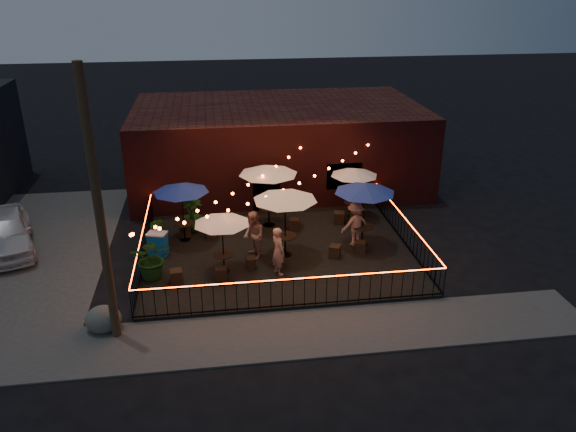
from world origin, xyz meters
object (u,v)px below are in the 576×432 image
object	(u,v)px
cafe_table_4	(365,189)
cafe_table_1	(181,189)
cooler	(158,244)
utility_pole	(99,213)
cafe_table_2	(285,196)
cafe_table_0	(222,220)
boulder	(103,319)
cafe_table_5	(354,172)
cafe_table_3	(268,170)

from	to	relation	value
cafe_table_4	cafe_table_1	bearing A→B (deg)	168.41
cooler	utility_pole	bearing A→B (deg)	-82.31
cafe_table_2	cooler	bearing A→B (deg)	172.05
cafe_table_2	cafe_table_4	bearing A→B (deg)	8.29
utility_pole	cafe_table_4	bearing A→B (deg)	28.09
utility_pole	cooler	xyz separation A→B (m)	(0.90, 4.87, -3.38)
cafe_table_0	cafe_table_4	xyz separation A→B (m)	(5.42, 1.38, 0.35)
cafe_table_4	boulder	xyz separation A→B (m)	(-9.13, -4.29, -2.10)
boulder	cafe_table_4	bearing A→B (deg)	25.14
cafe_table_1	cafe_table_4	size ratio (longest dim) A/B	0.97
cafe_table_1	cafe_table_2	size ratio (longest dim) A/B	0.79
cafe_table_5	cooler	world-z (taller)	cafe_table_5
cafe_table_0	cafe_table_2	xyz separation A→B (m)	(2.33, 0.93, 0.40)
cafe_table_3	cafe_table_5	bearing A→B (deg)	6.37
cafe_table_5	cooler	distance (m)	8.65
utility_pole	cooler	size ratio (longest dim) A/B	8.63
cafe_table_5	cafe_table_4	bearing A→B (deg)	-96.20
cafe_table_5	boulder	distance (m)	11.90
cafe_table_4	cafe_table_5	distance (m)	2.78
cooler	cafe_table_0	bearing A→B (deg)	-15.24
cafe_table_1	cafe_table_3	world-z (taller)	cafe_table_3
cafe_table_1	cafe_table_3	xyz separation A→B (m)	(3.48, 0.92, 0.26)
cafe_table_2	cooler	distance (m)	5.15
cafe_table_0	cafe_table_1	xyz separation A→B (m)	(-1.46, 2.79, 0.20)
cafe_table_0	cafe_table_3	bearing A→B (deg)	61.48
utility_pole	cooler	bearing A→B (deg)	79.52
cafe_table_3	cafe_table_5	world-z (taller)	cafe_table_3
cafe_table_2	cafe_table_4	distance (m)	3.12
cafe_table_3	cafe_table_4	world-z (taller)	cafe_table_3
cooler	cafe_table_3	bearing A→B (deg)	43.81
cafe_table_3	cafe_table_2	bearing A→B (deg)	-83.61
cafe_table_2	cafe_table_5	size ratio (longest dim) A/B	1.41
cafe_table_1	cafe_table_4	world-z (taller)	cafe_table_4
cafe_table_0	cafe_table_5	world-z (taller)	cafe_table_5
cafe_table_3	cooler	world-z (taller)	cafe_table_3
cafe_table_3	cooler	xyz separation A→B (m)	(-4.42, -2.12, -1.97)
utility_pole	cafe_table_2	size ratio (longest dim) A/B	2.55
cafe_table_0	cafe_table_5	bearing A→B (deg)	35.80
boulder	cafe_table_5	bearing A→B (deg)	36.71
cafe_table_1	cafe_table_4	bearing A→B (deg)	-11.59
cafe_table_1	boulder	world-z (taller)	cafe_table_1
cafe_table_5	cafe_table_2	bearing A→B (deg)	-136.67
boulder	cooler	bearing A→B (deg)	73.75
utility_pole	cafe_table_1	xyz separation A→B (m)	(1.84, 6.07, -1.67)
cooler	cafe_table_1	bearing A→B (deg)	70.01
utility_pole	cafe_table_5	size ratio (longest dim) A/B	3.59
cafe_table_3	cafe_table_5	size ratio (longest dim) A/B	1.20
cafe_table_4	utility_pole	bearing A→B (deg)	-151.91
utility_pole	cafe_table_1	bearing A→B (deg)	73.10
cafe_table_0	cooler	distance (m)	3.26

